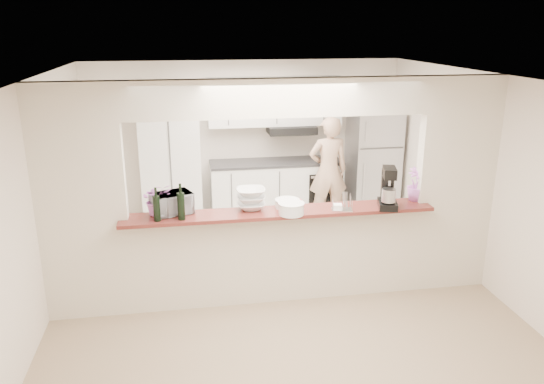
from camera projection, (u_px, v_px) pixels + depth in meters
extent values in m
plane|color=tan|center=(279.00, 298.00, 6.12)|extent=(6.00, 6.00, 0.00)
cube|color=silver|center=(259.00, 245.00, 7.57)|extent=(5.00, 2.90, 0.01)
cube|color=beige|center=(82.00, 206.00, 5.41)|extent=(0.90, 0.15, 2.50)
cube|color=beige|center=(455.00, 186.00, 6.07)|extent=(0.90, 0.15, 2.50)
cube|color=beige|center=(279.00, 98.00, 5.43)|extent=(3.20, 0.15, 0.40)
cube|color=beige|center=(279.00, 256.00, 5.96)|extent=(3.20, 0.15, 1.05)
cube|color=maroon|center=(280.00, 212.00, 5.75)|extent=(3.40, 0.38, 0.04)
cube|color=silver|center=(171.00, 159.00, 8.15)|extent=(0.90, 0.60, 2.10)
cube|color=silver|center=(276.00, 190.00, 8.59)|extent=(2.10, 0.60, 0.90)
cube|color=#323234|center=(276.00, 162.00, 8.45)|extent=(2.10, 0.62, 0.04)
cube|color=silver|center=(275.00, 101.00, 8.28)|extent=(2.10, 0.35, 0.75)
cube|color=black|center=(292.00, 129.00, 8.35)|extent=(0.75, 0.45, 0.12)
cube|color=black|center=(326.00, 191.00, 8.41)|extent=(0.55, 0.02, 0.55)
cube|color=#B5B5BA|center=(373.00, 163.00, 8.68)|extent=(0.75, 0.70, 1.70)
imported|color=pink|center=(157.00, 199.00, 5.58)|extent=(0.37, 0.34, 0.34)
cylinder|color=black|center=(181.00, 206.00, 5.44)|extent=(0.08, 0.08, 0.29)
cylinder|color=black|center=(180.00, 188.00, 5.38)|extent=(0.03, 0.03, 0.10)
cylinder|color=black|center=(157.00, 209.00, 5.40)|extent=(0.07, 0.07, 0.27)
cylinder|color=black|center=(156.00, 192.00, 5.35)|extent=(0.02, 0.02, 0.09)
imported|color=#A8A8AD|center=(172.00, 203.00, 5.62)|extent=(0.49, 0.41, 0.23)
imported|color=silver|center=(251.00, 199.00, 5.75)|extent=(0.32, 0.32, 0.23)
cylinder|color=white|center=(291.00, 209.00, 5.62)|extent=(0.27, 0.27, 0.12)
cylinder|color=white|center=(291.00, 203.00, 5.60)|extent=(0.28, 0.28, 0.01)
cylinder|color=white|center=(287.00, 204.00, 5.82)|extent=(0.26, 0.26, 0.09)
cylinder|color=white|center=(287.00, 200.00, 5.81)|extent=(0.27, 0.27, 0.01)
cylinder|color=maroon|center=(295.00, 203.00, 5.89)|extent=(0.15, 0.15, 0.07)
cylinder|color=#CCBC8F|center=(282.00, 203.00, 5.86)|extent=(0.15, 0.15, 0.07)
cube|color=silver|center=(342.00, 210.00, 5.75)|extent=(0.24, 0.17, 0.01)
cube|color=white|center=(342.00, 207.00, 5.74)|extent=(0.11, 0.11, 0.06)
cube|color=black|center=(387.00, 204.00, 5.83)|extent=(0.27, 0.35, 0.08)
cube|color=black|center=(387.00, 184.00, 5.87)|extent=(0.16, 0.14, 0.33)
cube|color=black|center=(390.00, 172.00, 5.71)|extent=(0.20, 0.29, 0.11)
cylinder|color=#B7B7BC|center=(389.00, 195.00, 5.73)|extent=(0.15, 0.15, 0.14)
imported|color=#C369BD|center=(416.00, 184.00, 6.03)|extent=(0.24, 0.24, 0.38)
imported|color=tan|center=(328.00, 171.00, 8.22)|extent=(0.63, 0.42, 1.70)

